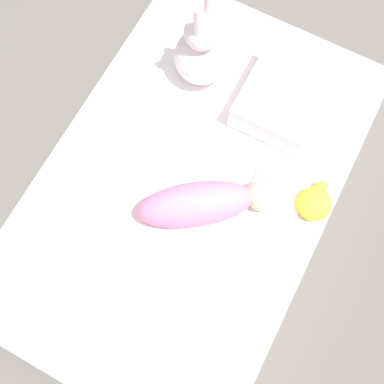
# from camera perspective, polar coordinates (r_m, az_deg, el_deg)

# --- Properties ---
(ground_plane) EXTENTS (12.00, 12.00, 0.00)m
(ground_plane) POSITION_cam_1_polar(r_m,az_deg,el_deg) (1.79, -0.40, -0.27)
(ground_plane) COLOR #514C47
(bed_mattress) EXTENTS (1.58, 1.01, 0.16)m
(bed_mattress) POSITION_cam_1_polar(r_m,az_deg,el_deg) (1.71, -0.41, 0.47)
(bed_mattress) COLOR white
(bed_mattress) RESTS_ON ground_plane
(burp_cloth) EXTENTS (0.20, 0.20, 0.02)m
(burp_cloth) POSITION_cam_1_polar(r_m,az_deg,el_deg) (1.63, 10.10, -1.46)
(burp_cloth) COLOR white
(burp_cloth) RESTS_ON bed_mattress
(swaddled_baby) EXTENTS (0.38, 0.45, 0.16)m
(swaddled_baby) POSITION_cam_1_polar(r_m,az_deg,el_deg) (1.53, 1.58, -1.43)
(swaddled_baby) COLOR pink
(swaddled_baby) RESTS_ON bed_mattress
(pillow) EXTENTS (0.33, 0.28, 0.12)m
(pillow) POSITION_cam_1_polar(r_m,az_deg,el_deg) (1.74, 11.36, 11.49)
(pillow) COLOR white
(pillow) RESTS_ON bed_mattress
(bunny_plush) EXTENTS (0.21, 0.21, 0.41)m
(bunny_plush) POSITION_cam_1_polar(r_m,az_deg,el_deg) (1.71, 1.29, 17.44)
(bunny_plush) COLOR silver
(bunny_plush) RESTS_ON bed_mattress
(turtle_plush) EXTENTS (0.16, 0.12, 0.08)m
(turtle_plush) POSITION_cam_1_polar(r_m,az_deg,el_deg) (1.63, 15.31, -1.33)
(turtle_plush) COLOR yellow
(turtle_plush) RESTS_ON bed_mattress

